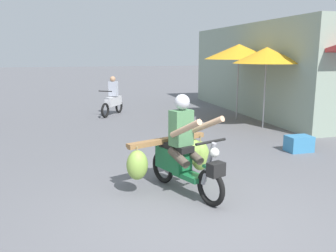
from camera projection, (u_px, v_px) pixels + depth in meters
name	position (u px, v px, depth m)	size (l,w,h in m)	color
ground_plane	(197.00, 218.00, 4.87)	(120.00, 120.00, 0.00)	slate
motorbike_main_loaded	(182.00, 153.00, 5.97)	(1.62, 1.99, 1.58)	black
motorbike_distant_ahead_left	(113.00, 99.00, 12.97)	(0.97, 1.40, 1.40)	black
shopfront_building	(281.00, 69.00, 13.66)	(3.45, 9.18, 3.22)	gray
market_umbrella_near_shop	(239.00, 52.00, 11.80)	(2.28, 2.28, 2.50)	#99999E
market_umbrella_further_along	(267.00, 55.00, 10.44)	(1.97, 1.97, 2.38)	#99999E
produce_crate	(299.00, 144.00, 8.17)	(0.56, 0.40, 0.36)	teal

